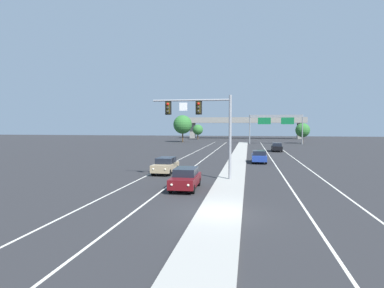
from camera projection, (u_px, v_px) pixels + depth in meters
ground_plane at (220, 214)px, 17.42m from camera, size 260.00×260.00×0.00m
median_island at (234, 169)px, 35.11m from camera, size 2.40×110.00×0.15m
lane_stripe_oncoming_center at (201, 161)px, 42.81m from camera, size 0.14×100.00×0.01m
lane_stripe_receding_center at (274, 163)px, 41.18m from camera, size 0.14×100.00×0.01m
edge_stripe_left at (177, 161)px, 43.38m from camera, size 0.14×100.00×0.01m
edge_stripe_right at (301, 163)px, 40.61m from camera, size 0.14×100.00×0.01m
overhead_signal_mast at (205, 119)px, 27.96m from camera, size 6.92×0.44×7.20m
car_oncoming_darkred at (186, 178)px, 24.16m from camera, size 1.89×4.50×1.58m
car_oncoming_tan at (166, 165)px, 32.06m from camera, size 1.85×4.48×1.58m
car_receding_blue at (259, 156)px, 41.20m from camera, size 1.83×4.47×1.58m
car_receding_black at (277, 147)px, 59.08m from camera, size 1.89×4.50×1.58m
highway_sign_gantry at (276, 120)px, 82.00m from camera, size 13.28×0.42×7.50m
overpass_bridge at (245, 123)px, 117.05m from camera, size 42.40×6.40×7.65m
tree_far_left_c at (183, 124)px, 92.08m from camera, size 5.30×5.30×7.67m
tree_far_right_b at (303, 130)px, 84.75m from camera, size 3.71×3.71×5.37m
tree_far_left_a at (198, 130)px, 109.34m from camera, size 3.49×3.49×5.05m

